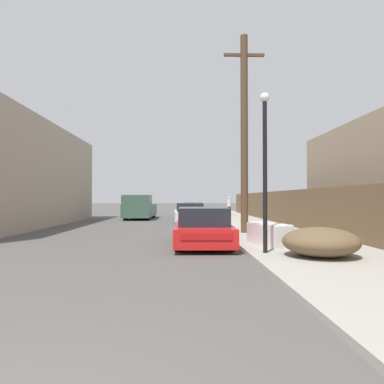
# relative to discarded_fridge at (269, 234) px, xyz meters

# --- Properties ---
(sidewalk_curb) EXTENTS (4.20, 63.00, 0.12)m
(sidewalk_curb) POSITION_rel_discarded_fridge_xyz_m (1.18, 14.60, -0.41)
(sidewalk_curb) COLOR #9E998E
(sidewalk_curb) RESTS_ON ground
(discarded_fridge) EXTENTS (1.14, 1.88, 0.73)m
(discarded_fridge) POSITION_rel_discarded_fridge_xyz_m (0.00, 0.00, 0.00)
(discarded_fridge) COLOR silver
(discarded_fridge) RESTS_ON sidewalk_curb
(parked_sports_car_red) EXTENTS (1.95, 4.59, 1.31)m
(parked_sports_car_red) POSITION_rel_discarded_fridge_xyz_m (-2.05, 0.99, 0.12)
(parked_sports_car_red) COLOR red
(parked_sports_car_red) RESTS_ON ground
(car_parked_mid) EXTENTS (2.06, 4.48, 1.31)m
(car_parked_mid) POSITION_rel_discarded_fridge_xyz_m (-2.31, 11.53, 0.15)
(car_parked_mid) COLOR silver
(car_parked_mid) RESTS_ON ground
(car_parked_far) EXTENTS (1.91, 4.19, 1.26)m
(car_parked_far) POSITION_rel_discarded_fridge_xyz_m (-1.87, 18.58, 0.12)
(car_parked_far) COLOR #2D478C
(car_parked_far) RESTS_ON ground
(pickup_truck) EXTENTS (2.17, 5.57, 1.86)m
(pickup_truck) POSITION_rel_discarded_fridge_xyz_m (-6.10, 15.89, 0.45)
(pickup_truck) COLOR #385647
(pickup_truck) RESTS_ON ground
(utility_pole) EXTENTS (1.80, 0.32, 8.72)m
(utility_pole) POSITION_rel_discarded_fridge_xyz_m (-0.03, 4.13, 4.10)
(utility_pole) COLOR #4C3826
(utility_pole) RESTS_ON sidewalk_curb
(street_lamp) EXTENTS (0.26, 0.26, 4.44)m
(street_lamp) POSITION_rel_discarded_fridge_xyz_m (-0.46, -1.40, 2.24)
(street_lamp) COLOR black
(street_lamp) RESTS_ON sidewalk_curb
(brush_pile) EXTENTS (1.94, 1.88, 0.76)m
(brush_pile) POSITION_rel_discarded_fridge_xyz_m (0.82, -2.06, 0.02)
(brush_pile) COLOR brown
(brush_pile) RESTS_ON sidewalk_curb
(wooden_fence) EXTENTS (0.08, 34.14, 1.94)m
(wooden_fence) POSITION_rel_discarded_fridge_xyz_m (3.13, 9.12, 0.62)
(wooden_fence) COLOR brown
(wooden_fence) RESTS_ON sidewalk_curb
(pedestrian) EXTENTS (0.34, 0.34, 1.67)m
(pedestrian) POSITION_rel_discarded_fridge_xyz_m (1.27, 18.58, 0.50)
(pedestrian) COLOR #282D42
(pedestrian) RESTS_ON sidewalk_curb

